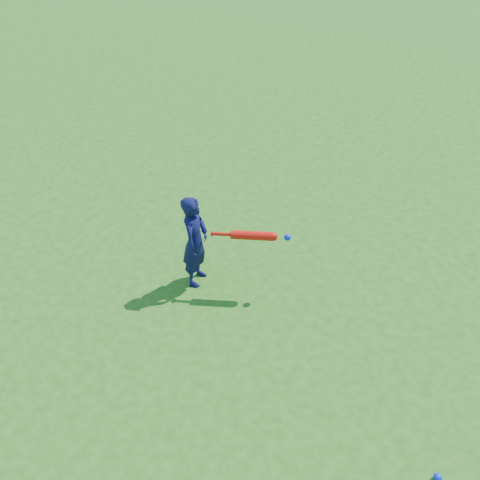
# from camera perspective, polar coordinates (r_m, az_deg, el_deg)

# --- Properties ---
(ground) EXTENTS (80.00, 80.00, 0.00)m
(ground) POSITION_cam_1_polar(r_m,az_deg,el_deg) (5.93, -1.72, -7.28)
(ground) COLOR #205F16
(ground) RESTS_ON ground
(child) EXTENTS (0.37, 0.47, 1.13)m
(child) POSITION_cam_1_polar(r_m,az_deg,el_deg) (5.95, -4.81, -0.14)
(child) COLOR #0D0F3F
(child) RESTS_ON ground
(ground_ball_blue) EXTENTS (0.07, 0.07, 0.07)m
(ground_ball_blue) POSITION_cam_1_polar(r_m,az_deg,el_deg) (4.94, 20.33, -22.67)
(ground_ball_blue) COLOR #0D2BDE
(ground_ball_blue) RESTS_ON ground
(bat_swing) EXTENTS (0.79, 0.45, 0.10)m
(bat_swing) POSITION_cam_1_polar(r_m,az_deg,el_deg) (5.75, 1.68, 0.46)
(bat_swing) COLOR red
(bat_swing) RESTS_ON ground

